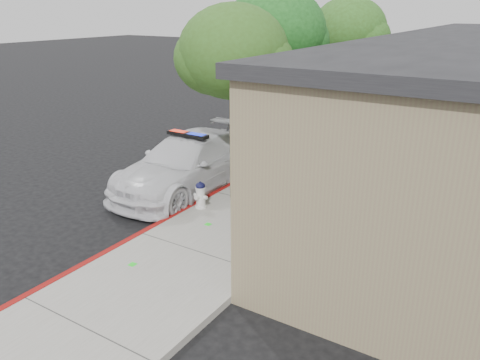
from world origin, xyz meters
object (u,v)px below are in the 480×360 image
object	(u,v)px
fire_hydrant	(201,195)
street_tree_near	(234,56)
street_tree_far	(349,33)
street_tree_mid	(275,36)
police_car	(189,163)

from	to	relation	value
fire_hydrant	street_tree_near	bearing A→B (deg)	72.72
fire_hydrant	street_tree_far	distance (m)	9.54
fire_hydrant	street_tree_mid	size ratio (longest dim) A/B	0.13
street_tree_near	street_tree_mid	xyz separation A→B (m)	(-0.01, 2.12, 0.38)
street_tree_near	street_tree_mid	world-z (taller)	street_tree_mid
street_tree_mid	street_tree_far	size ratio (longest dim) A/B	1.03
police_car	street_tree_far	xyz separation A→B (m)	(1.74, 7.60, 3.31)
police_car	fire_hydrant	world-z (taller)	police_car
police_car	street_tree_far	world-z (taller)	street_tree_far
police_car	street_tree_near	world-z (taller)	street_tree_near
police_car	street_tree_mid	bearing A→B (deg)	49.42
fire_hydrant	street_tree_far	world-z (taller)	street_tree_far
street_tree_near	street_tree_far	xyz separation A→B (m)	(0.06, 7.79, 0.23)
street_tree_near	police_car	bearing A→B (deg)	173.57
fire_hydrant	street_tree_near	distance (m)	3.54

